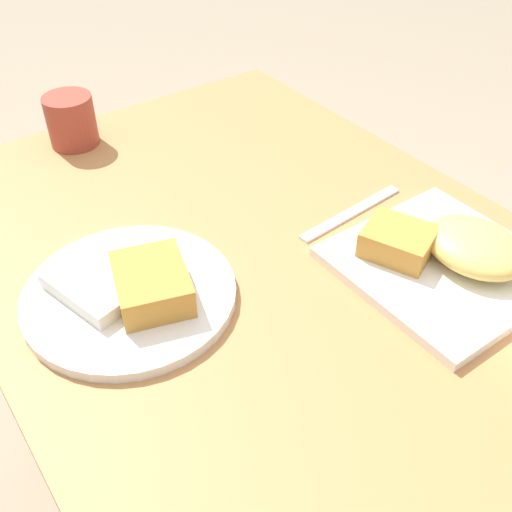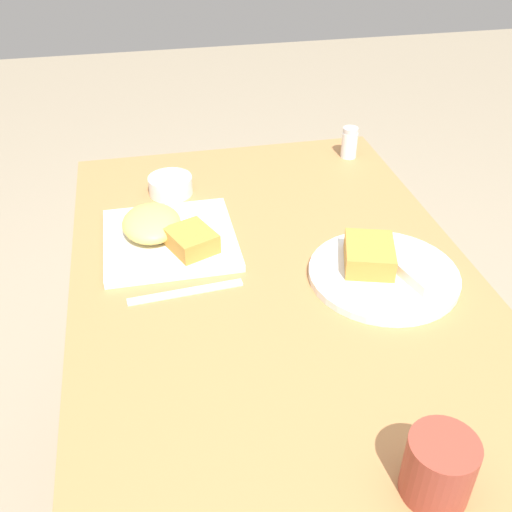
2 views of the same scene
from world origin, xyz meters
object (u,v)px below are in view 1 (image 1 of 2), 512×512
object	(u,v)px
plate_square_near	(449,255)
coffee_mug	(71,121)
plate_oval_far	(131,292)
butter_knife	(352,213)

from	to	relation	value
plate_square_near	coffee_mug	distance (m)	0.64
plate_oval_far	butter_knife	distance (m)	0.34
plate_square_near	plate_oval_far	world-z (taller)	plate_square_near
plate_oval_far	butter_knife	world-z (taller)	plate_oval_far
plate_oval_far	butter_knife	size ratio (longest dim) A/B	1.32
plate_oval_far	butter_knife	bearing A→B (deg)	-93.93
plate_square_near	plate_oval_far	distance (m)	0.40
plate_oval_far	plate_square_near	bearing A→B (deg)	-116.96
plate_square_near	butter_knife	xyz separation A→B (m)	(0.16, 0.02, -0.02)
butter_knife	coffee_mug	bearing A→B (deg)	-64.97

